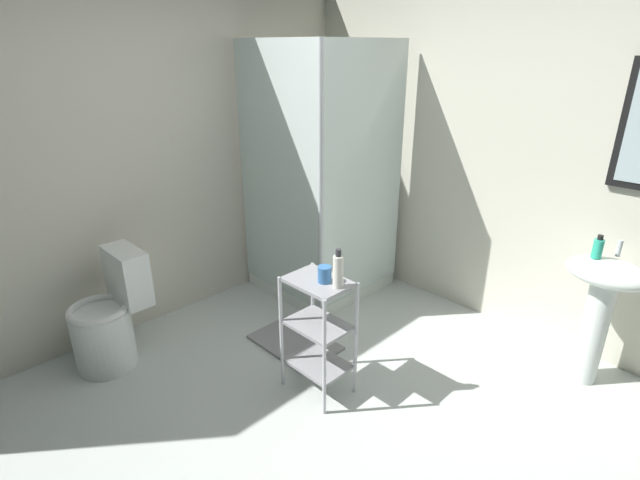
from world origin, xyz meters
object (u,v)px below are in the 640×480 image
shower_stall (321,240)px  bath_mat (295,342)px  pedestal_sink (602,298)px  lotion_bottle_white (338,271)px  hand_soap_bottle (598,248)px  storage_cart (318,327)px  toilet (110,320)px  rinse_cup (325,274)px

shower_stall → bath_mat: size_ratio=3.33×
pedestal_sink → lotion_bottle_white: 1.59m
hand_soap_bottle → bath_mat: (-1.48, -1.04, -0.86)m
hand_soap_bottle → bath_mat: size_ratio=0.24×
pedestal_sink → storage_cart: pedestal_sink is taller
storage_cart → hand_soap_bottle: (1.03, 1.25, 0.44)m
toilet → bath_mat: toilet is taller
storage_cart → lotion_bottle_white: 0.42m
hand_soap_bottle → lotion_bottle_white: lotion_bottle_white is taller
pedestal_sink → rinse_cup: bearing=-130.9°
hand_soap_bottle → bath_mat: bearing=-144.8°
shower_stall → hand_soap_bottle: (1.91, 0.35, 0.41)m
storage_cart → bath_mat: 0.65m
hand_soap_bottle → lotion_bottle_white: size_ratio=0.63×
toilet → rinse_cup: (1.18, 0.78, 0.47)m
bath_mat → toilet: bearing=-125.2°
pedestal_sink → hand_soap_bottle: (-0.08, 0.00, 0.29)m
lotion_bottle_white → toilet: bearing=-148.2°
shower_stall → rinse_cup: 1.32m
toilet → hand_soap_bottle: 3.01m
hand_soap_bottle → rinse_cup: bearing=-128.6°
storage_cart → hand_soap_bottle: size_ratio=5.24×
toilet → lotion_bottle_white: bearing=31.8°
pedestal_sink → toilet: size_ratio=1.07×
hand_soap_bottle → lotion_bottle_white: bearing=-126.1°
rinse_cup → bath_mat: 0.94m
pedestal_sink → bath_mat: size_ratio=1.35×
hand_soap_bottle → lotion_bottle_white: (-0.90, -1.23, -0.03)m
toilet → bath_mat: (0.69, 0.98, -0.31)m
lotion_bottle_white → bath_mat: 1.03m
shower_stall → rinse_cup: shower_stall is taller
pedestal_sink → hand_soap_bottle: 0.30m
pedestal_sink → storage_cart: (-1.11, -1.25, -0.14)m
hand_soap_bottle → rinse_cup: 1.59m
lotion_bottle_white → rinse_cup: (-0.09, -0.01, -0.05)m
lotion_bottle_white → bath_mat: (-0.58, 0.19, -0.83)m
storage_cart → lotion_bottle_white: lotion_bottle_white is taller
toilet → bath_mat: bearing=54.8°
hand_soap_bottle → shower_stall: bearing=-169.7°
lotion_bottle_white → bath_mat: size_ratio=0.37×
lotion_bottle_white → bath_mat: bearing=162.0°
storage_cart → hand_soap_bottle: hand_soap_bottle is taller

